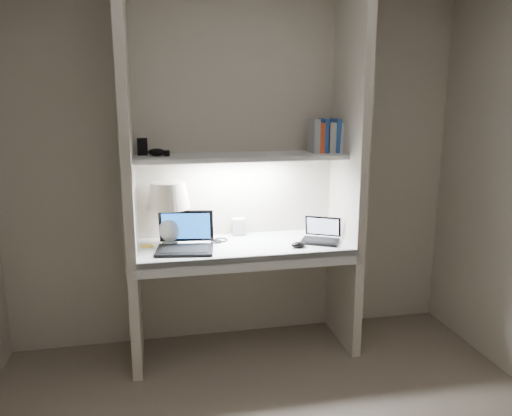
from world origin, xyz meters
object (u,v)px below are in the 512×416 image
object	(u,v)px
table_lamp	(169,203)
laptop_main	(185,241)
laptop_netbook	(321,236)
book_row	(326,137)
speaker	(239,227)

from	to	relation	value
table_lamp	laptop_main	size ratio (longest dim) A/B	1.05
laptop_netbook	book_row	xyz separation A→B (m)	(0.06, 0.15, 0.67)
laptop_main	book_row	world-z (taller)	book_row
table_lamp	laptop_netbook	bearing A→B (deg)	-7.90
laptop_netbook	table_lamp	bearing A→B (deg)	-159.26
speaker	book_row	size ratio (longest dim) A/B	0.54
table_lamp	laptop_main	xyz separation A→B (m)	(0.09, -0.13, -0.23)
book_row	speaker	bearing A→B (deg)	168.87
speaker	book_row	xyz separation A→B (m)	(0.59, -0.12, 0.64)
table_lamp	laptop_main	bearing A→B (deg)	-54.27
book_row	laptop_netbook	bearing A→B (deg)	-113.34
laptop_main	laptop_netbook	xyz separation A→B (m)	(0.93, -0.01, -0.02)
table_lamp	laptop_main	world-z (taller)	table_lamp
laptop_main	laptop_netbook	world-z (taller)	laptop_main
book_row	laptop_main	bearing A→B (deg)	-172.07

